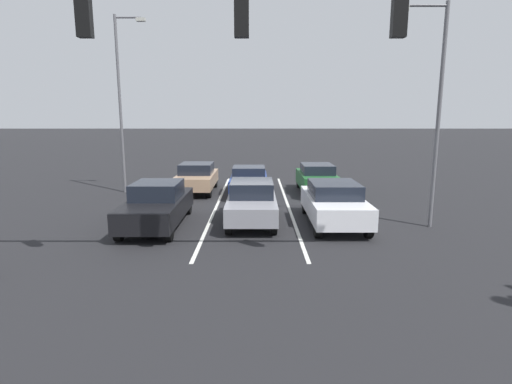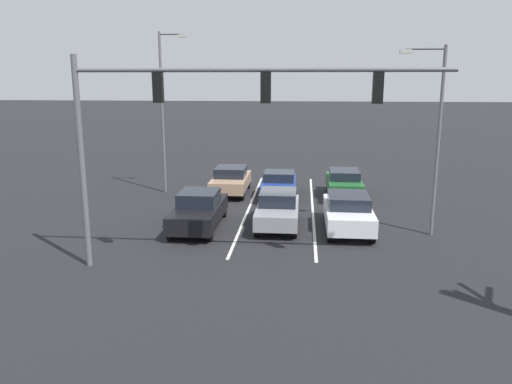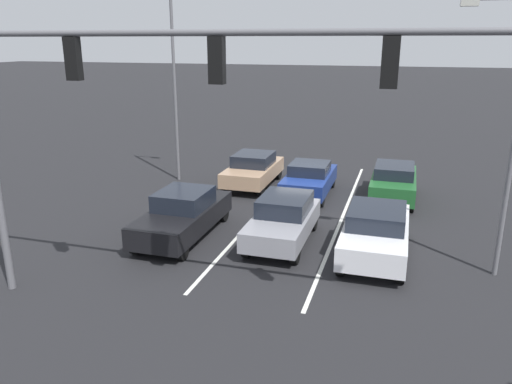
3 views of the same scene
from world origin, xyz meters
TOP-DOWN VIEW (x-y plane):
  - ground_plane at (0.00, 0.00)m, footprint 240.00×240.00m
  - lane_stripe_left_divider at (-1.60, 1.59)m, footprint 0.12×15.19m
  - lane_stripe_center_divider at (1.60, 1.59)m, footprint 0.12×15.19m
  - car_gray_midlane_front at (0.00, 4.82)m, footprint 1.80×4.16m
  - car_white_leftlane_front at (-3.04, 5.06)m, footprint 1.93×4.54m
  - car_black_rightlane_front at (3.43, 5.29)m, footprint 1.86×4.76m
  - car_tan_rightlane_second at (2.98, -1.39)m, footprint 1.89×4.21m
  - car_darkgreen_leftlane_second at (-3.34, -1.14)m, footprint 1.79×4.20m
  - car_navy_midlane_second at (0.20, -0.71)m, footprint 1.84×4.05m
  - traffic_signal_gantry at (2.45, 10.17)m, footprint 12.04×0.37m
  - street_lamp_right_shoulder at (6.63, -1.35)m, footprint 1.56×0.24m
  - street_lamp_left_shoulder at (-6.28, 5.43)m, footprint 1.81×0.24m

SIDE VIEW (x-z plane):
  - ground_plane at x=0.00m, z-range 0.00..0.00m
  - lane_stripe_left_divider at x=-1.60m, z-range 0.00..0.01m
  - lane_stripe_center_divider at x=1.60m, z-range 0.00..0.01m
  - car_navy_midlane_second at x=0.20m, z-range 0.01..1.46m
  - car_darkgreen_leftlane_second at x=-3.34m, z-range 0.02..1.54m
  - car_black_rightlane_front at x=3.43m, z-range -0.01..1.59m
  - car_tan_rightlane_second at x=2.98m, z-range 0.03..1.56m
  - car_gray_midlane_front at x=0.00m, z-range 0.03..1.59m
  - car_white_leftlane_front at x=-3.04m, z-range 0.03..1.61m
  - street_lamp_left_shoulder at x=-6.28m, z-range 0.59..8.27m
  - street_lamp_right_shoulder at x=6.63m, z-range 0.57..9.45m
  - traffic_signal_gantry at x=2.45m, z-range 1.78..8.95m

